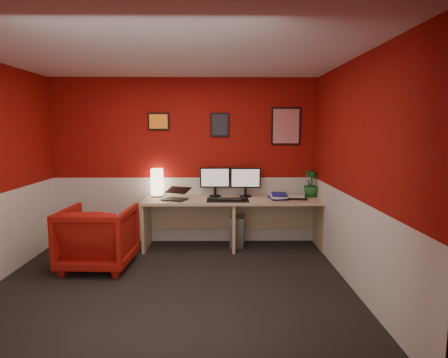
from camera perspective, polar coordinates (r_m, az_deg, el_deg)
ground at (r=4.40m, az=-7.97°, el=-15.86°), size 4.00×3.50×0.01m
ceiling at (r=4.10m, az=-8.64°, el=18.13°), size 4.00×3.50×0.01m
wall_back at (r=5.79m, az=-6.01°, el=2.67°), size 4.00×0.01×2.50m
wall_front at (r=2.36m, az=-13.90°, el=-4.71°), size 4.00×0.01×2.50m
wall_right at (r=4.28m, az=19.27°, el=0.54°), size 0.01×3.50×2.50m
wainscot_back at (r=5.90m, az=-5.92°, el=-4.61°), size 4.00×0.01×1.00m
wainscot_front at (r=2.63m, az=-13.32°, el=-20.87°), size 4.00×0.01×1.00m
wainscot_right at (r=4.43m, az=18.78°, el=-9.12°), size 0.01×3.50×1.00m
desk at (r=5.58m, az=1.39°, el=-6.71°), size 2.60×0.65×0.73m
shoji_lamp at (r=5.75m, az=-10.04°, el=-0.65°), size 0.16×0.16×0.40m
laptop at (r=5.45m, az=-7.47°, el=-2.02°), size 0.39×0.34×0.22m
monitor_left at (r=5.67m, az=-1.37°, el=0.26°), size 0.45×0.06×0.58m
monitor_right at (r=5.64m, az=3.27°, el=0.21°), size 0.45×0.06×0.58m
desk_mat at (r=5.41m, az=0.58°, el=-3.18°), size 0.60×0.38×0.01m
keyboard at (r=5.39m, az=0.45°, el=-3.08°), size 0.44×0.22×0.02m
mouse at (r=5.39m, az=3.07°, el=-3.04°), size 0.07×0.11×0.03m
book_bottom at (r=5.53m, az=6.90°, el=-2.87°), size 0.26×0.33×0.03m
book_middle at (r=5.51m, az=7.01°, el=-2.65°), size 0.23×0.31×0.02m
book_top at (r=5.56m, az=7.22°, el=-2.30°), size 0.24×0.31×0.03m
zen_tray at (r=5.61m, az=10.50°, el=-2.78°), size 0.38×0.29×0.03m
potted_plant at (r=5.80m, az=12.97°, el=-0.67°), size 0.27×0.27×0.40m
pc_tower at (r=5.76m, az=2.11°, el=-7.69°), size 0.26×0.47×0.45m
armchair at (r=5.06m, az=-18.42°, el=-8.31°), size 0.88×0.90×0.78m
art_left at (r=5.81m, az=-9.83°, el=8.54°), size 0.32×0.02×0.26m
art_center at (r=5.73m, az=-0.63°, el=8.16°), size 0.28×0.02×0.36m
art_right at (r=5.82m, az=9.32°, el=7.85°), size 0.44×0.02×0.56m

